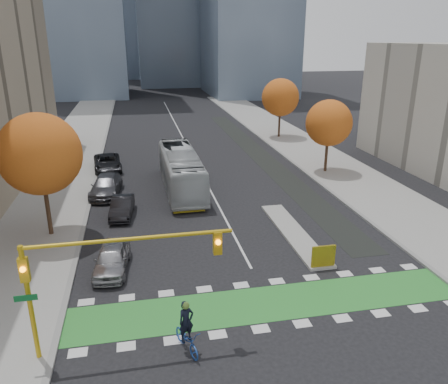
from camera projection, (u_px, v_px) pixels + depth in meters
name	position (u px, v px, depth m)	size (l,w,h in m)	color
ground	(279.00, 321.00, 20.43)	(300.00, 300.00, 0.00)	black
sidewalk_west	(49.00, 196.00, 36.35)	(7.00, 120.00, 0.15)	gray
sidewalk_east	(348.00, 176.00, 41.41)	(7.00, 120.00, 0.15)	gray
curb_west	(92.00, 193.00, 37.00)	(0.30, 120.00, 0.16)	gray
curb_east	(314.00, 179.00, 40.75)	(0.30, 120.00, 0.16)	gray
bike_crossing	(269.00, 303.00, 21.82)	(20.00, 3.00, 0.01)	#2C872F
centre_line	(183.00, 138.00, 57.37)	(0.15, 70.00, 0.01)	silver
bike_lane_paint	(259.00, 154.00, 49.54)	(2.50, 50.00, 0.01)	black
median_island	(294.00, 233.00, 29.47)	(1.60, 10.00, 0.16)	gray
hazard_board	(323.00, 256.00, 24.79)	(1.40, 0.12, 1.30)	yellow
tree_west	(40.00, 154.00, 27.38)	(5.20, 5.20, 8.22)	#332114
tree_east_near	(329.00, 123.00, 41.37)	(4.40, 4.40, 7.08)	#332114
tree_east_far	(280.00, 97.00, 56.11)	(4.80, 4.80, 7.65)	#332114
traffic_signal_west	(94.00, 267.00, 17.12)	(8.53, 0.56, 5.20)	#BF9914
cyclist	(187.00, 334.00, 18.28)	(1.36, 2.17, 2.36)	#204495
bus	(181.00, 170.00, 37.71)	(2.88, 12.32, 3.43)	#B5BABD
parked_car_a	(112.00, 258.00, 24.65)	(1.79, 4.44, 1.51)	gray
parked_car_b	(122.00, 207.00, 32.25)	(1.49, 4.26, 1.40)	black
parked_car_c	(106.00, 186.00, 36.57)	(2.25, 5.53, 1.61)	#4D4D52
parked_car_d	(107.00, 163.00, 43.41)	(2.56, 5.54, 1.54)	black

